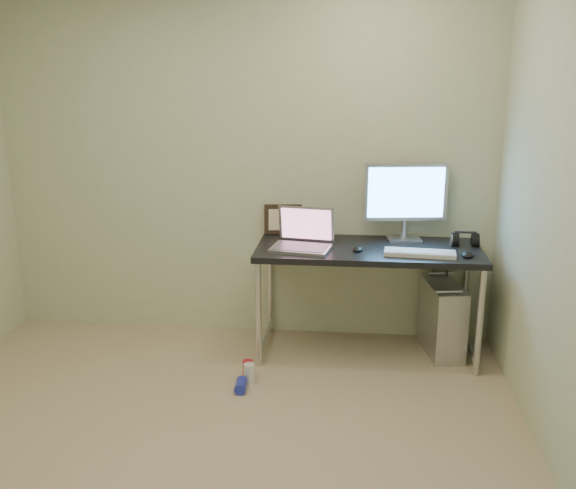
# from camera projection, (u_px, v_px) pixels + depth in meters

# --- Properties ---
(floor) EXTENTS (3.50, 3.50, 0.00)m
(floor) POSITION_uv_depth(u_px,v_px,m) (190.00, 466.00, 3.15)
(floor) COLOR tan
(floor) RESTS_ON ground
(wall_back) EXTENTS (3.50, 0.02, 2.50)m
(wall_back) POSITION_uv_depth(u_px,v_px,m) (245.00, 163.00, 4.50)
(wall_back) COLOR beige
(wall_back) RESTS_ON ground
(desk) EXTENTS (1.48, 0.65, 0.75)m
(desk) POSITION_uv_depth(u_px,v_px,m) (368.00, 260.00, 4.26)
(desk) COLOR black
(desk) RESTS_ON ground
(tower_computer) EXTENTS (0.28, 0.50, 0.52)m
(tower_computer) POSITION_uv_depth(u_px,v_px,m) (442.00, 318.00, 4.37)
(tower_computer) COLOR #B5B6BA
(tower_computer) RESTS_ON ground
(cable_a) EXTENTS (0.01, 0.16, 0.69)m
(cable_a) POSITION_uv_depth(u_px,v_px,m) (432.00, 286.00, 4.54)
(cable_a) COLOR black
(cable_a) RESTS_ON ground
(cable_b) EXTENTS (0.02, 0.11, 0.71)m
(cable_b) POSITION_uv_depth(u_px,v_px,m) (445.00, 290.00, 4.52)
(cable_b) COLOR black
(cable_b) RESTS_ON ground
(can_red) EXTENTS (0.08, 0.08, 0.12)m
(can_red) POSITION_uv_depth(u_px,v_px,m) (248.00, 369.00, 4.04)
(can_red) COLOR red
(can_red) RESTS_ON ground
(can_white) EXTENTS (0.07, 0.07, 0.13)m
(can_white) POSITION_uv_depth(u_px,v_px,m) (249.00, 374.00, 3.98)
(can_white) COLOR white
(can_white) RESTS_ON ground
(can_blue) EXTENTS (0.08, 0.13, 0.07)m
(can_blue) POSITION_uv_depth(u_px,v_px,m) (241.00, 386.00, 3.88)
(can_blue) COLOR #2430BE
(can_blue) RESTS_ON ground
(laptop) EXTENTS (0.42, 0.36, 0.26)m
(laptop) POSITION_uv_depth(u_px,v_px,m) (303.00, 239.00, 4.21)
(laptop) COLOR #B4B4BC
(laptop) RESTS_ON desk
(monitor) EXTENTS (0.56, 0.19, 0.53)m
(monitor) POSITION_uv_depth(u_px,v_px,m) (406.00, 196.00, 4.34)
(monitor) COLOR #B4B4BC
(monitor) RESTS_ON desk
(keyboard) EXTENTS (0.46, 0.18, 0.03)m
(keyboard) POSITION_uv_depth(u_px,v_px,m) (420.00, 253.00, 4.05)
(keyboard) COLOR silver
(keyboard) RESTS_ON desk
(mouse_right) EXTENTS (0.10, 0.13, 0.04)m
(mouse_right) POSITION_uv_depth(u_px,v_px,m) (468.00, 253.00, 4.02)
(mouse_right) COLOR black
(mouse_right) RESTS_ON desk
(mouse_left) EXTENTS (0.07, 0.11, 0.03)m
(mouse_left) POSITION_uv_depth(u_px,v_px,m) (358.00, 248.00, 4.15)
(mouse_left) COLOR black
(mouse_left) RESTS_ON desk
(headphones) EXTENTS (0.18, 0.11, 0.12)m
(headphones) POSITION_uv_depth(u_px,v_px,m) (465.00, 241.00, 4.28)
(headphones) COLOR black
(headphones) RESTS_ON desk
(picture_frame) EXTENTS (0.27, 0.10, 0.22)m
(picture_frame) POSITION_uv_depth(u_px,v_px,m) (283.00, 219.00, 4.55)
(picture_frame) COLOR black
(picture_frame) RESTS_ON desk
(webcam) EXTENTS (0.05, 0.04, 0.12)m
(webcam) POSITION_uv_depth(u_px,v_px,m) (313.00, 224.00, 4.51)
(webcam) COLOR silver
(webcam) RESTS_ON desk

